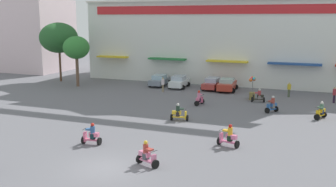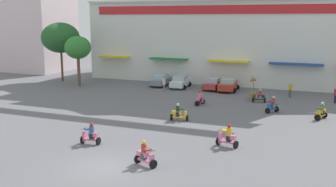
{
  "view_description": "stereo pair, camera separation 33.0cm",
  "coord_description": "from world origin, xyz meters",
  "px_view_note": "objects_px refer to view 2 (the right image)",
  "views": [
    {
      "loc": [
        11.2,
        -18.68,
        8.49
      ],
      "look_at": [
        -0.96,
        12.32,
        2.13
      ],
      "focal_mm": 42.1,
      "sensor_mm": 36.0,
      "label": 1
    },
    {
      "loc": [
        11.5,
        -18.56,
        8.49
      ],
      "look_at": [
        -0.96,
        12.32,
        2.13
      ],
      "focal_mm": 42.1,
      "sensor_mm": 36.0,
      "label": 2
    }
  ],
  "objects_px": {
    "scooter_rider_0": "(145,156)",
    "pedestrian_2": "(164,84)",
    "scooter_rider_2": "(228,137)",
    "scooter_rider_7": "(259,97)",
    "parked_car_1": "(180,82)",
    "scooter_rider_1": "(321,112)",
    "pedestrian_0": "(336,94)",
    "parked_car_3": "(228,85)",
    "plaza_tree_2": "(61,38)",
    "scooter_rider_3": "(272,106)",
    "scooter_rider_8": "(200,99)",
    "parked_car_0": "(161,80)",
    "scooter_rider_5": "(179,113)",
    "pedestrian_1": "(290,89)",
    "parked_car_2": "(214,83)",
    "balloon_vendor_cart": "(253,90)",
    "scooter_rider_6": "(91,135)",
    "plaza_tree_0": "(78,48)"
  },
  "relations": [
    {
      "from": "scooter_rider_1",
      "to": "pedestrian_0",
      "type": "height_order",
      "value": "pedestrian_0"
    },
    {
      "from": "scooter_rider_0",
      "to": "pedestrian_2",
      "type": "height_order",
      "value": "pedestrian_2"
    },
    {
      "from": "pedestrian_1",
      "to": "scooter_rider_3",
      "type": "bearing_deg",
      "value": -95.97
    },
    {
      "from": "scooter_rider_7",
      "to": "scooter_rider_2",
      "type": "bearing_deg",
      "value": -88.71
    },
    {
      "from": "scooter_rider_2",
      "to": "pedestrian_2",
      "type": "relative_size",
      "value": 0.92
    },
    {
      "from": "parked_car_1",
      "to": "parked_car_3",
      "type": "relative_size",
      "value": 0.98
    },
    {
      "from": "scooter_rider_3",
      "to": "pedestrian_1",
      "type": "distance_m",
      "value": 8.1
    },
    {
      "from": "parked_car_2",
      "to": "scooter_rider_7",
      "type": "xyz_separation_m",
      "value": [
        6.36,
        -5.61,
        -0.13
      ]
    },
    {
      "from": "plaza_tree_0",
      "to": "plaza_tree_2",
      "type": "distance_m",
      "value": 5.32
    },
    {
      "from": "scooter_rider_5",
      "to": "scooter_rider_8",
      "type": "height_order",
      "value": "scooter_rider_5"
    },
    {
      "from": "parked_car_0",
      "to": "balloon_vendor_cart",
      "type": "height_order",
      "value": "balloon_vendor_cart"
    },
    {
      "from": "parked_car_2",
      "to": "pedestrian_1",
      "type": "distance_m",
      "value": 9.22
    },
    {
      "from": "scooter_rider_7",
      "to": "scooter_rider_8",
      "type": "distance_m",
      "value": 6.33
    },
    {
      "from": "scooter_rider_6",
      "to": "plaza_tree_2",
      "type": "bearing_deg",
      "value": 130.4
    },
    {
      "from": "parked_car_0",
      "to": "scooter_rider_7",
      "type": "distance_m",
      "value": 14.44
    },
    {
      "from": "scooter_rider_8",
      "to": "pedestrian_0",
      "type": "xyz_separation_m",
      "value": [
        12.52,
        5.89,
        0.34
      ]
    },
    {
      "from": "scooter_rider_0",
      "to": "scooter_rider_2",
      "type": "xyz_separation_m",
      "value": [
        3.65,
        5.22,
        0.03
      ]
    },
    {
      "from": "parked_car_3",
      "to": "scooter_rider_0",
      "type": "bearing_deg",
      "value": -87.36
    },
    {
      "from": "scooter_rider_0",
      "to": "scooter_rider_7",
      "type": "relative_size",
      "value": 1.07
    },
    {
      "from": "parked_car_3",
      "to": "scooter_rider_5",
      "type": "xyz_separation_m",
      "value": [
        -0.6,
        -15.1,
        -0.14
      ]
    },
    {
      "from": "parked_car_3",
      "to": "parked_car_2",
      "type": "bearing_deg",
      "value": 165.19
    },
    {
      "from": "scooter_rider_3",
      "to": "scooter_rider_5",
      "type": "height_order",
      "value": "scooter_rider_3"
    },
    {
      "from": "parked_car_1",
      "to": "scooter_rider_7",
      "type": "height_order",
      "value": "parked_car_1"
    },
    {
      "from": "scooter_rider_0",
      "to": "pedestrian_1",
      "type": "distance_m",
      "value": 25.08
    },
    {
      "from": "parked_car_0",
      "to": "pedestrian_2",
      "type": "distance_m",
      "value": 4.22
    },
    {
      "from": "plaza_tree_2",
      "to": "scooter_rider_3",
      "type": "bearing_deg",
      "value": -15.58
    },
    {
      "from": "scooter_rider_7",
      "to": "pedestrian_2",
      "type": "xyz_separation_m",
      "value": [
        -11.35,
        1.82,
        0.37
      ]
    },
    {
      "from": "parked_car_1",
      "to": "scooter_rider_1",
      "type": "bearing_deg",
      "value": -31.27
    },
    {
      "from": "plaza_tree_0",
      "to": "balloon_vendor_cart",
      "type": "distance_m",
      "value": 22.34
    },
    {
      "from": "parked_car_3",
      "to": "scooter_rider_0",
      "type": "relative_size",
      "value": 2.71
    },
    {
      "from": "scooter_rider_8",
      "to": "scooter_rider_5",
      "type": "bearing_deg",
      "value": -88.24
    },
    {
      "from": "scooter_rider_2",
      "to": "scooter_rider_7",
      "type": "height_order",
      "value": "scooter_rider_2"
    },
    {
      "from": "scooter_rider_0",
      "to": "scooter_rider_7",
      "type": "xyz_separation_m",
      "value": [
        3.3,
        20.43,
        -0.03
      ]
    },
    {
      "from": "pedestrian_1",
      "to": "scooter_rider_0",
      "type": "bearing_deg",
      "value": -103.85
    },
    {
      "from": "scooter_rider_8",
      "to": "scooter_rider_2",
      "type": "bearing_deg",
      "value": -64.36
    },
    {
      "from": "pedestrian_0",
      "to": "pedestrian_2",
      "type": "relative_size",
      "value": 0.98
    },
    {
      "from": "scooter_rider_2",
      "to": "pedestrian_1",
      "type": "relative_size",
      "value": 0.96
    },
    {
      "from": "scooter_rider_7",
      "to": "scooter_rider_8",
      "type": "relative_size",
      "value": 0.96
    },
    {
      "from": "plaza_tree_2",
      "to": "scooter_rider_0",
      "type": "distance_m",
      "value": 34.72
    },
    {
      "from": "parked_car_1",
      "to": "scooter_rider_5",
      "type": "relative_size",
      "value": 2.64
    },
    {
      "from": "scooter_rider_3",
      "to": "pedestrian_1",
      "type": "xyz_separation_m",
      "value": [
        0.84,
        8.05,
        0.27
      ]
    },
    {
      "from": "parked_car_0",
      "to": "scooter_rider_7",
      "type": "relative_size",
      "value": 2.92
    },
    {
      "from": "scooter_rider_3",
      "to": "scooter_rider_8",
      "type": "bearing_deg",
      "value": 174.85
    },
    {
      "from": "plaza_tree_2",
      "to": "scooter_rider_1",
      "type": "bearing_deg",
      "value": -15.05
    },
    {
      "from": "balloon_vendor_cart",
      "to": "scooter_rider_1",
      "type": "bearing_deg",
      "value": -41.83
    },
    {
      "from": "scooter_rider_8",
      "to": "scooter_rider_6",
      "type": "bearing_deg",
      "value": -102.32
    },
    {
      "from": "scooter_rider_2",
      "to": "balloon_vendor_cart",
      "type": "bearing_deg",
      "value": 94.16
    },
    {
      "from": "scooter_rider_8",
      "to": "scooter_rider_7",
      "type": "bearing_deg",
      "value": 33.5
    },
    {
      "from": "parked_car_3",
      "to": "scooter_rider_3",
      "type": "height_order",
      "value": "scooter_rider_3"
    },
    {
      "from": "parked_car_1",
      "to": "scooter_rider_8",
      "type": "xyz_separation_m",
      "value": [
        5.25,
        -8.59,
        -0.16
      ]
    }
  ]
}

